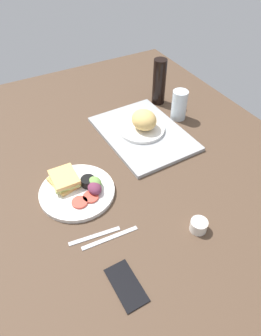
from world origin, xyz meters
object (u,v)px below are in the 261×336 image
Objects in this scene: knife at (110,238)px; soda_bottle at (159,82)px; drinking_glass at (179,105)px; serving_tray at (143,133)px; fork at (95,236)px; bread_plate_near at (143,123)px; espresso_cup at (199,226)px; cell_phone at (126,285)px; plate_with_salad at (77,188)px.

soda_bottle is at bearing 50.81° from knife.
drinking_glass is 16.91cm from soda_bottle.
serving_tray is 30.54cm from soda_bottle.
serving_tray is 2.65× the size of fork.
bread_plate_near reaches higher than serving_tray.
soda_bottle is (-16.34, -0.81, 4.26)cm from drinking_glass.
drinking_glass is at bearing 2.83° from soda_bottle.
espresso_cup is (55.78, -31.25, -5.00)cm from drinking_glass.
serving_tray reaches higher than cell_phone.
espresso_cup is (34.41, 28.23, 0.24)cm from plate_with_salad.
plate_with_salad is 20.86cm from fork.
bread_plate_near reaches higher than knife.
knife is at bearing 169.11° from cell_phone.
plate_with_salad reaches higher than cell_phone.
fork is at bearing -55.81° from drinking_glass.
plate_with_salad is 1.89× the size of cell_phone.
bread_plate_near is at bearing 168.87° from espresso_cup.
serving_tray is 3.13× the size of cell_phone.
serving_tray is 22.53cm from drinking_glass.
drinking_glass is (-21.37, 59.48, 5.24)cm from plate_with_salad.
bread_plate_near is 43.26cm from plate_with_salad.
espresso_cup is 33.63cm from fork.
fork is (-13.74, -30.65, -1.75)cm from espresso_cup.
cell_phone is (39.88, -1.27, -1.36)cm from plate_with_salad.
bread_plate_near is at bearing 51.15° from fork.
cell_phone is (5.47, -29.50, -1.60)cm from espresso_cup.
espresso_cup is at bearing 99.60° from cell_phone.
bread_plate_near reaches higher than fork.
soda_bottle is 84.54cm from knife.
soda_bottle is 1.56× the size of cell_phone.
serving_tray is 1.65× the size of plate_with_salad.
plate_with_salad is at bearing -140.64° from espresso_cup.
espresso_cup is 0.29× the size of knife.
plate_with_salad is at bearing -57.27° from soda_bottle.
knife is (3.00, 4.00, 0.00)cm from fork.
fork is 19.25cm from cell_phone.
bread_plate_near is 0.75× the size of plate_with_salad.
plate_with_salad is at bearing 177.26° from cell_phone.
soda_bottle reaches higher than plate_with_salad.
plate_with_salad is at bearing -63.93° from bread_plate_near.
bread_plate_near is at bearing -46.74° from soda_bottle.
soda_bottle reaches higher than fork.
cell_phone is at bearing -34.40° from serving_tray.
bread_plate_near is at bearing 116.07° from plate_with_salad.
serving_tray is 8.04× the size of espresso_cup.
espresso_cup is 0.33× the size of fork.
espresso_cup is at bearing -22.88° from soda_bottle.
bread_plate_near is at bearing -83.32° from drinking_glass.
bread_plate_near is at bearing 144.88° from cell_phone.
serving_tray is at bearing 114.85° from plate_with_salad.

